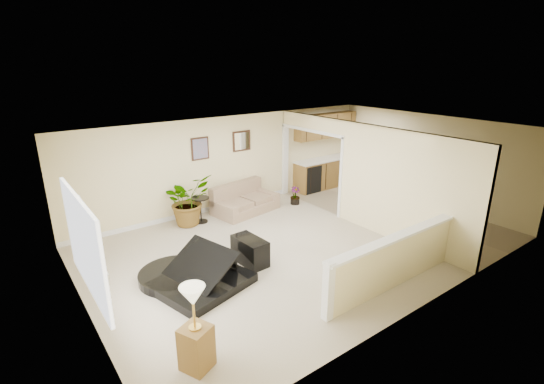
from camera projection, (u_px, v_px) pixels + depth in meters
floor at (303, 243)px, 8.82m from camera, size 9.00×9.00×0.00m
back_wall at (232, 162)px, 10.71m from camera, size 9.00×0.04×2.50m
front_wall at (431, 238)px, 6.14m from camera, size 9.00×0.04×2.50m
left_wall at (78, 246)px, 5.89m from camera, size 0.04×6.00×2.50m
right_wall at (427, 160)px, 10.97m from camera, size 0.04×6.00×2.50m
ceiling at (306, 132)px, 8.03m from camera, size 9.00×6.00×0.04m
kitchen_vinyl at (392, 212)px, 10.60m from camera, size 2.70×6.00×0.01m
interior_partition at (353, 175)px, 9.64m from camera, size 0.18×5.99×2.50m
pony_half_wall at (393, 261)px, 6.95m from camera, size 3.42×0.22×1.00m
left_window at (84, 245)px, 5.45m from camera, size 0.05×2.15×1.45m
wall_art_left at (200, 149)px, 9.99m from camera, size 0.48×0.04×0.58m
wall_mirror at (242, 141)px, 10.68m from camera, size 0.55×0.04×0.55m
kitchen_cabinets at (324, 161)px, 12.43m from camera, size 2.36×0.65×2.33m
piano at (195, 253)px, 7.02m from camera, size 2.07×2.08×1.46m
piano_bench at (250, 251)px, 7.86m from camera, size 0.45×0.82×0.53m
loveseat at (244, 198)px, 10.57m from camera, size 1.85×1.23×0.97m
accent_table at (200, 206)px, 9.82m from camera, size 0.45×0.45×0.65m
palm_plant at (187, 201)px, 9.65m from camera, size 1.36×1.26×1.25m
small_plant at (295, 197)px, 11.13m from camera, size 0.33×0.33×0.50m
lamp_stand at (195, 334)px, 5.09m from camera, size 0.48×0.48×1.23m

